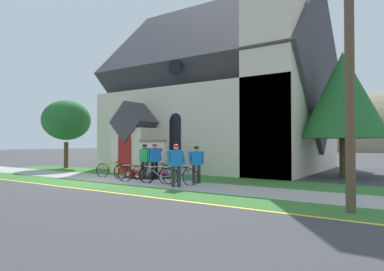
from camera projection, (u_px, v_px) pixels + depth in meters
name	position (u px, v px, depth m)	size (l,w,h in m)	color
ground	(145.00, 175.00, 18.23)	(140.00, 140.00, 0.00)	#3D3D3F
sidewalk_slab	(125.00, 180.00, 15.71)	(32.00, 2.47, 0.01)	#A8A59E
grass_verge	(90.00, 185.00, 13.98)	(32.00, 1.68, 0.01)	#38722D
church_lawn	(160.00, 175.00, 17.86)	(24.00, 2.70, 0.01)	#38722D
curb_paint_stripe	(69.00, 187.00, 13.16)	(28.00, 0.16, 0.01)	yellow
church_building	(222.00, 100.00, 23.16)	(13.78, 12.55, 13.07)	beige
church_sign	(152.00, 152.00, 17.36)	(1.89, 0.25, 1.90)	#7F6047
flower_bed	(150.00, 175.00, 17.17)	(2.54, 2.54, 0.34)	#382319
bicycle_white	(112.00, 170.00, 16.91)	(1.68, 0.61, 0.83)	black
bicycle_red	(136.00, 174.00, 14.92)	(1.68, 0.55, 0.79)	black
bicycle_orange	(159.00, 175.00, 14.31)	(1.73, 0.57, 0.84)	black
bicycle_green	(178.00, 176.00, 13.91)	(1.72, 0.53, 0.79)	black
bicycle_silver	(129.00, 172.00, 15.82)	(1.67, 0.50, 0.79)	black
cyclist_in_green_jersey	(196.00, 162.00, 14.45)	(0.52, 0.51, 1.61)	#2D2D33
cyclist_in_yellow_jersey	(176.00, 162.00, 13.24)	(0.49, 0.65, 1.71)	#2D2D33
cyclist_in_orange_jersey	(155.00, 159.00, 15.87)	(0.40, 0.66, 1.70)	black
cyclist_in_white_jersey	(145.00, 159.00, 15.95)	(0.66, 0.28, 1.69)	#2D2D33
utility_pole	(345.00, 17.00, 8.58)	(3.12, 0.28, 9.06)	brown
roadside_conifer	(343.00, 95.00, 16.78)	(4.23, 4.23, 6.34)	#4C3823
yard_deciduous_tree	(66.00, 120.00, 23.33)	(3.30, 3.30, 4.72)	#4C3823
distant_hill	(315.00, 149.00, 87.49)	(104.56, 53.32, 27.74)	#847A5B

